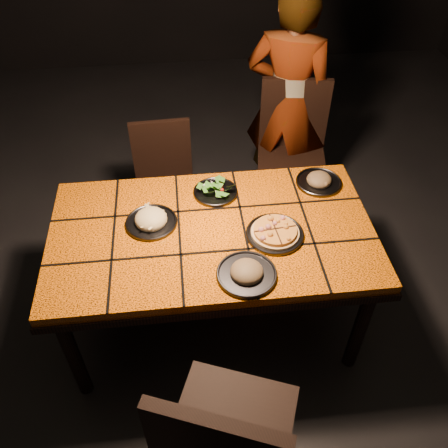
{
  "coord_description": "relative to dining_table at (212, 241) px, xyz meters",
  "views": [
    {
      "loc": [
        -0.12,
        -1.66,
        2.39
      ],
      "look_at": [
        0.06,
        -0.04,
        0.82
      ],
      "focal_mm": 38.0,
      "sensor_mm": 36.0,
      "label": 1
    }
  ],
  "objects": [
    {
      "name": "room_shell",
      "position": [
        0.0,
        0.0,
        0.83
      ],
      "size": [
        6.04,
        7.04,
        3.08
      ],
      "color": "black",
      "rests_on": "ground"
    },
    {
      "name": "dining_table",
      "position": [
        0.0,
        0.0,
        0.0
      ],
      "size": [
        1.62,
        0.92,
        0.75
      ],
      "color": "orange",
      "rests_on": "ground"
    },
    {
      "name": "chair_near",
      "position": [
        -0.04,
        -0.97,
        -0.08
      ],
      "size": [
        0.61,
        0.61,
        1.04
      ],
      "rotation": [
        0.0,
        0.0,
        2.77
      ],
      "color": "black",
      "rests_on": "ground"
    },
    {
      "name": "chair_far_left",
      "position": [
        -0.24,
        0.8,
        -0.19
      ],
      "size": [
        0.39,
        0.39,
        0.84
      ],
      "rotation": [
        0.0,
        0.0,
        0.04
      ],
      "color": "black",
      "rests_on": "ground"
    },
    {
      "name": "chair_far_right",
      "position": [
        0.63,
        0.93,
        -0.1
      ],
      "size": [
        0.52,
        0.52,
        0.99
      ],
      "rotation": [
        0.0,
        0.0,
        -0.18
      ],
      "color": "black",
      "rests_on": "ground"
    },
    {
      "name": "diner",
      "position": [
        0.61,
        1.1,
        0.12
      ],
      "size": [
        0.68,
        0.58,
        1.58
      ],
      "primitive_type": "imported",
      "rotation": [
        0.0,
        0.0,
        2.71
      ],
      "color": "brown",
      "rests_on": "ground"
    },
    {
      "name": "plate_pizza",
      "position": [
        0.3,
        -0.07,
        0.1
      ],
      "size": [
        0.28,
        0.28,
        0.04
      ],
      "color": "#36373B",
      "rests_on": "dining_table"
    },
    {
      "name": "plate_pasta",
      "position": [
        -0.3,
        0.08,
        0.1
      ],
      "size": [
        0.26,
        0.26,
        0.08
      ],
      "color": "#36373B",
      "rests_on": "dining_table"
    },
    {
      "name": "plate_salad",
      "position": [
        0.05,
        0.28,
        0.1
      ],
      "size": [
        0.24,
        0.24,
        0.07
      ],
      "color": "#36373B",
      "rests_on": "dining_table"
    },
    {
      "name": "plate_mushroom_a",
      "position": [
        0.13,
        -0.31,
        0.1
      ],
      "size": [
        0.27,
        0.27,
        0.09
      ],
      "color": "#36373B",
      "rests_on": "dining_table"
    },
    {
      "name": "plate_mushroom_b",
      "position": [
        0.62,
        0.3,
        0.1
      ],
      "size": [
        0.25,
        0.25,
        0.08
      ],
      "color": "#36373B",
      "rests_on": "dining_table"
    }
  ]
}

